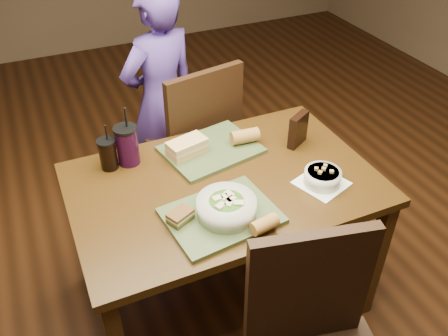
{
  "coord_description": "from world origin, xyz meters",
  "views": [
    {
      "loc": [
        -0.65,
        -1.45,
        2.02
      ],
      "look_at": [
        0.0,
        0.0,
        0.82
      ],
      "focal_mm": 38.0,
      "sensor_mm": 36.0,
      "label": 1
    }
  ],
  "objects": [
    {
      "name": "baguette_near",
      "position": [
        0.01,
        -0.35,
        0.79
      ],
      "size": [
        0.11,
        0.07,
        0.05
      ],
      "primitive_type": "cylinder",
      "rotation": [
        0.0,
        1.57,
        0.17
      ],
      "color": "#AD7533",
      "rests_on": "tray_near"
    },
    {
      "name": "dining_table",
      "position": [
        0.0,
        0.0,
        0.66
      ],
      "size": [
        1.3,
        0.85,
        0.75
      ],
      "color": "#3D260C",
      "rests_on": "ground"
    },
    {
      "name": "chair_far",
      "position": [
        0.12,
        0.61,
        0.57
      ],
      "size": [
        0.52,
        0.52,
        1.02
      ],
      "color": "black",
      "rests_on": "ground"
    },
    {
      "name": "tray_near",
      "position": [
        -0.1,
        -0.2,
        0.76
      ],
      "size": [
        0.45,
        0.37,
        0.02
      ],
      "primitive_type": "cube",
      "rotation": [
        0.0,
        0.0,
        0.11
      ],
      "color": "#3E4E2A",
      "rests_on": "dining_table"
    },
    {
      "name": "ground",
      "position": [
        0.0,
        0.0,
        0.0
      ],
      "size": [
        6.0,
        6.0,
        0.0
      ],
      "primitive_type": "plane",
      "color": "#381C0B",
      "rests_on": "ground"
    },
    {
      "name": "sandwich_near",
      "position": [
        -0.26,
        -0.18,
        0.79
      ],
      "size": [
        0.11,
        0.1,
        0.04
      ],
      "color": "#593819",
      "rests_on": "tray_near"
    },
    {
      "name": "soup_bowl",
      "position": [
        0.37,
        -0.18,
        0.79
      ],
      "size": [
        0.24,
        0.24,
        0.08
      ],
      "color": "white",
      "rests_on": "dining_table"
    },
    {
      "name": "cup_cola",
      "position": [
        -0.42,
        0.3,
        0.82
      ],
      "size": [
        0.08,
        0.08,
        0.22
      ],
      "color": "black",
      "rests_on": "dining_table"
    },
    {
      "name": "cup_berry",
      "position": [
        -0.33,
        0.3,
        0.84
      ],
      "size": [
        0.1,
        0.1,
        0.28
      ],
      "color": "black",
      "rests_on": "dining_table"
    },
    {
      "name": "tray_far",
      "position": [
        0.04,
        0.23,
        0.76
      ],
      "size": [
        0.47,
        0.39,
        0.02
      ],
      "primitive_type": "cube",
      "rotation": [
        0.0,
        0.0,
        0.19
      ],
      "color": "#3E4E2A",
      "rests_on": "dining_table"
    },
    {
      "name": "salad_bowl",
      "position": [
        -0.08,
        -0.21,
        0.81
      ],
      "size": [
        0.23,
        0.23,
        0.08
      ],
      "color": "silver",
      "rests_on": "tray_near"
    },
    {
      "name": "chip_bag",
      "position": [
        0.43,
        0.12,
        0.83
      ],
      "size": [
        0.13,
        0.09,
        0.16
      ],
      "primitive_type": "cube",
      "rotation": [
        0.0,
        0.0,
        0.52
      ],
      "color": "black",
      "rests_on": "dining_table"
    },
    {
      "name": "diner",
      "position": [
        0.01,
        0.92,
        0.68
      ],
      "size": [
        0.57,
        0.46,
        1.35
      ],
      "primitive_type": "imported",
      "rotation": [
        0.0,
        0.0,
        3.44
      ],
      "color": "#4C3189",
      "rests_on": "ground"
    },
    {
      "name": "sandwich_far",
      "position": [
        -0.08,
        0.23,
        0.8
      ],
      "size": [
        0.19,
        0.14,
        0.07
      ],
      "color": "tan",
      "rests_on": "tray_far"
    },
    {
      "name": "baguette_far",
      "position": [
        0.2,
        0.21,
        0.8
      ],
      "size": [
        0.14,
        0.08,
        0.07
      ],
      "primitive_type": "cylinder",
      "rotation": [
        0.0,
        1.57,
        -0.08
      ],
      "color": "#AD7533",
      "rests_on": "tray_far"
    }
  ]
}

